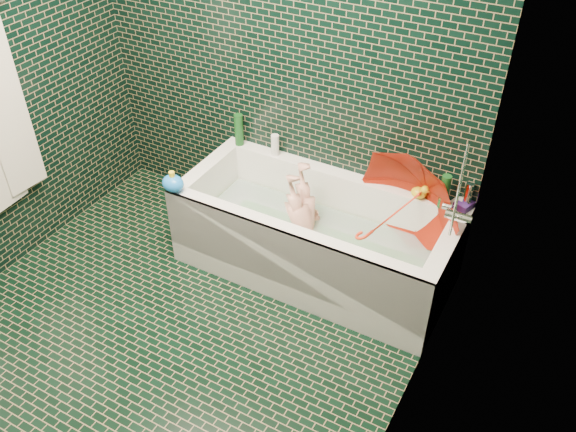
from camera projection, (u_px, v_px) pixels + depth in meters
The scene contains 18 objects.
floor at pixel (162, 349), 3.44m from camera, with size 2.80×2.80×0.00m, color black.
wall_back at pixel (281, 51), 3.64m from camera, with size 2.80×2.80×0.00m, color black.
wall_right at pixel (407, 258), 2.17m from camera, with size 2.80×2.80×0.00m, color black.
bathtub at pixel (314, 244), 3.83m from camera, with size 1.70×0.75×0.55m.
bath_mat at pixel (315, 249), 3.88m from camera, with size 1.35×0.47×0.01m, color green.
water at pixel (316, 232), 3.79m from camera, with size 1.48×0.53×0.00m, color silver.
faucet at pixel (457, 210), 3.18m from camera, with size 0.18×0.19×0.55m.
child at pixel (305, 227), 3.81m from camera, with size 0.29×0.19×0.81m, color #E5A38F.
umbrella at pixel (396, 212), 3.50m from camera, with size 0.67×0.67×0.59m, color red.
soap_bottle_a at pixel (456, 208), 3.57m from camera, with size 0.10×0.10×0.26m, color white.
soap_bottle_b at pixel (458, 211), 3.54m from camera, with size 0.09×0.09×0.19m, color #401F77.
soap_bottle_c at pixel (434, 200), 3.63m from camera, with size 0.13×0.13×0.17m, color #134518.
bottle_right_tall at pixel (444, 191), 3.52m from camera, with size 0.06×0.06×0.21m, color #134518.
bottle_right_pump at pixel (468, 196), 3.51m from camera, with size 0.05×0.05×0.18m, color silver.
bottle_left_tall at pixel (239, 130), 4.07m from camera, with size 0.06×0.06×0.22m, color #134518.
bottle_left_short at pixel (275, 145), 3.99m from camera, with size 0.05×0.05×0.15m, color white.
rubber_duck at pixel (420, 192), 3.62m from camera, with size 0.13×0.10×0.10m.
bath_toy at pixel (173, 183), 3.66m from camera, with size 0.14×0.12×0.14m.
Camera 1 is at (1.71, -1.63, 2.70)m, focal length 38.00 mm.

